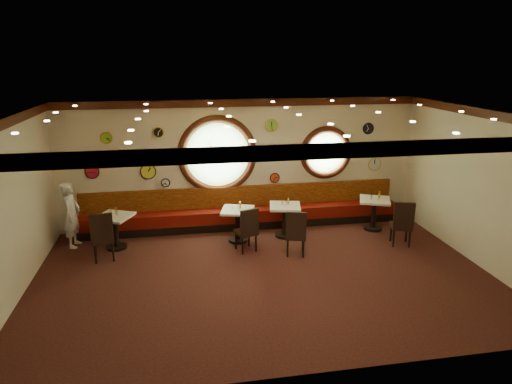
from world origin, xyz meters
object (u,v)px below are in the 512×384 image
object	(u,v)px
condiment_d_salt	(371,197)
condiment_d_bottle	(379,195)
waiter	(72,215)
table_c	(285,217)
chair_c	(296,230)
condiment_b_salt	(232,207)
condiment_c_pepper	(286,203)
condiment_a_bottle	(116,211)
condiment_a_pepper	(117,213)
condiment_c_bottle	(288,201)
condiment_c_salt	(282,202)
chair_b	(248,227)
table_b	(238,221)
condiment_d_pepper	(378,198)
table_d	(374,210)
chair_a	(102,234)
chair_d	(403,221)
condiment_b_pepper	(239,208)
table_a	(115,228)
condiment_b_bottle	(240,205)
condiment_a_salt	(111,212)

from	to	relation	value
condiment_d_salt	condiment_d_bottle	distance (m)	0.23
condiment_d_bottle	waiter	world-z (taller)	waiter
table_c	chair_c	size ratio (longest dim) A/B	1.32
condiment_b_salt	condiment_c_pepper	distance (m)	1.31
condiment_a_bottle	condiment_d_bottle	bearing A→B (deg)	0.64
condiment_a_pepper	condiment_c_bottle	bearing A→B (deg)	1.71
condiment_c_salt	waiter	distance (m)	4.84
chair_b	condiment_d_salt	bearing A→B (deg)	-4.50
table_b	chair_c	size ratio (longest dim) A/B	1.37
chair_b	chair_c	world-z (taller)	chair_c
table_c	condiment_d_pepper	size ratio (longest dim) A/B	9.90
condiment_a_pepper	table_d	bearing A→B (deg)	1.10
chair_a	waiter	bearing A→B (deg)	120.56
condiment_c_bottle	condiment_c_salt	bearing A→B (deg)	-179.80
table_c	chair_c	bearing A→B (deg)	-91.36
condiment_c_bottle	waiter	size ratio (longest dim) A/B	0.11
chair_a	condiment_b_salt	xyz separation A→B (m)	(2.83, 0.62, 0.21)
chair_a	chair_d	xyz separation A→B (m)	(6.59, -0.34, -0.01)
condiment_c_salt	table_b	bearing A→B (deg)	-171.29
waiter	condiment_c_pepper	bearing A→B (deg)	-86.31
condiment_b_pepper	condiment_a_bottle	xyz separation A→B (m)	(-2.75, 0.17, 0.03)
table_d	condiment_c_pepper	distance (m)	2.29
condiment_d_salt	condiment_a_pepper	world-z (taller)	condiment_d_salt
table_a	table_b	world-z (taller)	table_b
condiment_d_bottle	chair_c	bearing A→B (deg)	-153.18
chair_a	condiment_b_bottle	world-z (taller)	chair_a
table_d	chair_a	world-z (taller)	chair_a
condiment_d_salt	condiment_d_pepper	world-z (taller)	condiment_d_salt
chair_c	condiment_a_pepper	world-z (taller)	chair_c
condiment_a_pepper	condiment_c_salt	bearing A→B (deg)	1.77
condiment_c_salt	condiment_b_bottle	world-z (taller)	condiment_b_bottle
chair_c	condiment_a_salt	distance (m)	4.14
condiment_a_salt	condiment_b_pepper	distance (m)	2.87
condiment_d_bottle	condiment_d_pepper	bearing A→B (deg)	-124.63
condiment_b_salt	condiment_d_bottle	bearing A→B (deg)	2.62
condiment_b_bottle	condiment_d_bottle	size ratio (longest dim) A/B	0.96
chair_c	condiment_d_bottle	distance (m)	2.76
condiment_b_salt	condiment_c_salt	xyz separation A→B (m)	(1.22, 0.13, 0.01)
chair_b	condiment_b_bottle	xyz separation A→B (m)	(-0.07, 0.67, 0.29)
condiment_c_bottle	condiment_d_bottle	xyz separation A→B (m)	(2.33, 0.04, 0.01)
table_a	condiment_d_pepper	world-z (taller)	condiment_d_pepper
condiment_d_salt	condiment_c_bottle	world-z (taller)	condiment_c_bottle
chair_a	condiment_a_bottle	xyz separation A→B (m)	(0.22, 0.72, 0.24)
condiment_a_pepper	condiment_c_bottle	xyz separation A→B (m)	(3.95, 0.12, 0.03)
condiment_c_bottle	condiment_a_pepper	bearing A→B (deg)	-178.29
table_b	condiment_b_salt	distance (m)	0.36
table_c	condiment_b_bottle	bearing A→B (deg)	-176.68
table_a	condiment_d_bottle	distance (m)	6.36
table_b	condiment_c_bottle	size ratio (longest dim) A/B	5.47
chair_a	condiment_a_salt	distance (m)	0.77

